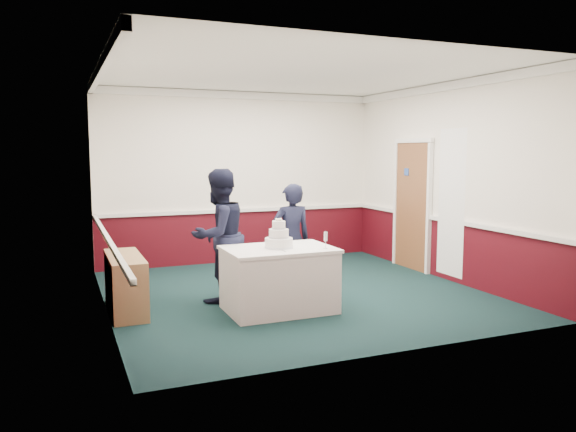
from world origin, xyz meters
name	(u,v)px	position (x,y,z in m)	size (l,w,h in m)	color
ground	(295,293)	(0.00, 0.00, 0.00)	(5.00, 5.00, 0.00)	#132E2C
room_shell	(284,151)	(0.08, 0.61, 1.97)	(5.00, 5.00, 3.00)	white
sideboard	(126,284)	(-2.28, -0.04, 0.35)	(0.41, 1.20, 0.70)	tan
cake_table	(279,279)	(-0.52, -0.71, 0.40)	(1.32, 0.92, 0.79)	white
wedding_cake	(279,239)	(-0.52, -0.71, 0.90)	(0.35, 0.35, 0.36)	white
cake_knife	(283,250)	(-0.55, -0.91, 0.79)	(0.01, 0.22, 0.01)	silver
champagne_flute	(326,237)	(-0.02, -0.99, 0.93)	(0.05, 0.05, 0.21)	silver
person_man	(219,236)	(-1.08, 0.02, 0.87)	(0.85, 0.66, 1.74)	black
person_woman	(291,239)	(-0.06, 0.01, 0.76)	(0.56, 0.37, 1.53)	black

